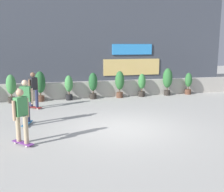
# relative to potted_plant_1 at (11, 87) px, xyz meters

# --- Properties ---
(ground_plane) EXTENTS (48.00, 48.00, 0.00)m
(ground_plane) POSITION_rel_potted_plant_1_xyz_m (4.27, -5.55, -0.84)
(ground_plane) COLOR #B2AFA8
(planter_wall) EXTENTS (18.00, 0.40, 0.90)m
(planter_wall) POSITION_rel_potted_plant_1_xyz_m (4.27, 0.45, -0.39)
(planter_wall) COLOR #B2ADA3
(planter_wall) RESTS_ON ground
(building_backdrop) EXTENTS (20.00, 2.08, 6.50)m
(building_backdrop) POSITION_rel_potted_plant_1_xyz_m (4.27, 4.45, 2.41)
(building_backdrop) COLOR #424751
(building_backdrop) RESTS_ON ground
(potted_plant_1) EXTENTS (0.49, 0.49, 1.45)m
(potted_plant_1) POSITION_rel_potted_plant_1_xyz_m (0.00, 0.00, 0.00)
(potted_plant_1) COLOR #2D2823
(potted_plant_1) RESTS_ON ground
(potted_plant_2) EXTENTS (0.55, 0.55, 1.58)m
(potted_plant_2) POSITION_rel_potted_plant_1_xyz_m (1.43, 0.00, 0.09)
(potted_plant_2) COLOR brown
(potted_plant_2) RESTS_ON ground
(potted_plant_3) EXTENTS (0.43, 0.43, 1.33)m
(potted_plant_3) POSITION_rel_potted_plant_1_xyz_m (2.91, 0.00, -0.09)
(potted_plant_3) COLOR black
(potted_plant_3) RESTS_ON ground
(potted_plant_4) EXTENTS (0.48, 0.48, 1.44)m
(potted_plant_4) POSITION_rel_potted_plant_1_xyz_m (4.22, -0.00, -0.01)
(potted_plant_4) COLOR #2D2823
(potted_plant_4) RESTS_ON ground
(potted_plant_5) EXTENTS (0.51, 0.51, 1.49)m
(potted_plant_5) POSITION_rel_potted_plant_1_xyz_m (5.73, -0.00, 0.03)
(potted_plant_5) COLOR brown
(potted_plant_5) RESTS_ON ground
(potted_plant_6) EXTENTS (0.42, 0.42, 1.31)m
(potted_plant_6) POSITION_rel_potted_plant_1_xyz_m (7.04, 0.00, -0.11)
(potted_plant_6) COLOR #2D2823
(potted_plant_6) RESTS_ON ground
(potted_plant_7) EXTENTS (0.55, 0.55, 1.58)m
(potted_plant_7) POSITION_rel_potted_plant_1_xyz_m (8.61, 0.00, 0.09)
(potted_plant_7) COLOR #2D2823
(potted_plant_7) RESTS_ON ground
(potted_plant_8) EXTENTS (0.41, 0.41, 1.28)m
(potted_plant_8) POSITION_rel_potted_plant_1_xyz_m (9.97, 0.00, -0.13)
(potted_plant_8) COLOR brown
(potted_plant_8) RESTS_ON ground
(skater_by_wall_right) EXTENTS (0.73, 0.69, 1.70)m
(skater_by_wall_right) POSITION_rel_potted_plant_1_xyz_m (1.14, -1.59, 0.10)
(skater_by_wall_right) COLOR maroon
(skater_by_wall_right) RESTS_ON ground
(skater_by_wall_left) EXTENTS (0.68, 0.73, 1.70)m
(skater_by_wall_left) POSITION_rel_potted_plant_1_xyz_m (0.93, -6.40, 0.10)
(skater_by_wall_left) COLOR #72338C
(skater_by_wall_left) RESTS_ON ground
(skater_foreground) EXTENTS (0.54, 0.82, 1.70)m
(skater_foreground) POSITION_rel_potted_plant_1_xyz_m (0.95, -4.32, 0.10)
(skater_foreground) COLOR #266699
(skater_foreground) RESTS_ON ground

